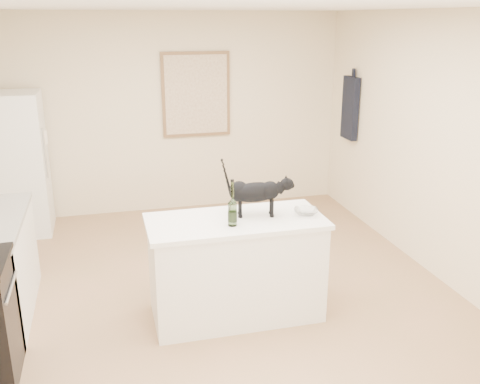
% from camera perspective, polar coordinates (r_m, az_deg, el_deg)
% --- Properties ---
extents(floor, '(5.50, 5.50, 0.00)m').
position_cam_1_polar(floor, '(5.08, -2.11, -11.73)').
color(floor, '#A37757').
rests_on(floor, ground).
extents(ceiling, '(5.50, 5.50, 0.00)m').
position_cam_1_polar(ceiling, '(4.41, -2.51, 19.07)').
color(ceiling, white).
rests_on(ceiling, ground).
extents(wall_back, '(4.50, 0.00, 4.50)m').
position_cam_1_polar(wall_back, '(7.23, -7.01, 8.17)').
color(wall_back, beige).
rests_on(wall_back, ground).
extents(wall_front, '(4.50, 0.00, 4.50)m').
position_cam_1_polar(wall_front, '(2.19, 14.01, -16.42)').
color(wall_front, beige).
rests_on(wall_front, ground).
extents(wall_right, '(0.00, 5.50, 5.50)m').
position_cam_1_polar(wall_right, '(5.49, 21.35, 3.96)').
color(wall_right, beige).
rests_on(wall_right, ground).
extents(island_base, '(1.44, 0.67, 0.86)m').
position_cam_1_polar(island_base, '(4.72, -0.44, -8.22)').
color(island_base, white).
rests_on(island_base, floor).
extents(island_top, '(1.50, 0.70, 0.04)m').
position_cam_1_polar(island_top, '(4.54, -0.45, -3.12)').
color(island_top, white).
rests_on(island_top, island_base).
extents(fridge, '(0.68, 0.68, 1.70)m').
position_cam_1_polar(fridge, '(6.94, -22.56, 2.71)').
color(fridge, white).
rests_on(fridge, floor).
extents(artwork_frame, '(0.90, 0.03, 1.10)m').
position_cam_1_polar(artwork_frame, '(7.20, -4.66, 10.23)').
color(artwork_frame, brown).
rests_on(artwork_frame, wall_back).
extents(artwork_canvas, '(0.82, 0.00, 1.02)m').
position_cam_1_polar(artwork_canvas, '(7.19, -4.63, 10.21)').
color(artwork_canvas, beige).
rests_on(artwork_canvas, wall_back).
extents(hanging_garment, '(0.08, 0.34, 0.80)m').
position_cam_1_polar(hanging_garment, '(7.17, 11.57, 8.68)').
color(hanging_garment, black).
rests_on(hanging_garment, wall_right).
extents(black_cat, '(0.56, 0.27, 0.38)m').
position_cam_1_polar(black_cat, '(4.55, 1.58, -0.29)').
color(black_cat, black).
rests_on(black_cat, island_top).
extents(wine_bottle, '(0.09, 0.09, 0.34)m').
position_cam_1_polar(wine_bottle, '(4.34, -0.81, -1.46)').
color(wine_bottle, '#305020').
rests_on(wine_bottle, island_top).
extents(glass_bowl, '(0.27, 0.27, 0.05)m').
position_cam_1_polar(glass_bowl, '(4.66, 7.01, -2.10)').
color(glass_bowl, silver).
rests_on(glass_bowl, island_top).
extents(fridge_paper, '(0.06, 0.12, 0.17)m').
position_cam_1_polar(fridge_paper, '(6.87, -19.97, 5.41)').
color(fridge_paper, white).
rests_on(fridge_paper, fridge).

